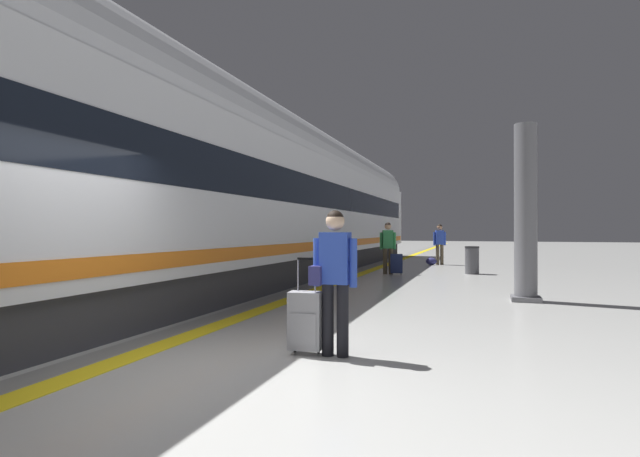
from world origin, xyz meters
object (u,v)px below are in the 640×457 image
Objects in this scene: waste_bin at (472,260)px; platform_pillar at (526,216)px; duffel_bag_mid at (431,261)px; passenger_near at (388,244)px; high_speed_train at (252,190)px; suitcase_near at (396,264)px; traveller_foreground at (334,272)px; rolling_suitcase_foreground at (305,320)px; passenger_mid at (440,241)px.

platform_pillar is at bearing -78.81° from waste_bin.
passenger_near is at bearing -101.63° from duffel_bag_mid.
high_speed_train is 48.25× the size of suitcase_near.
platform_pillar reaches higher than traveller_foreground.
high_speed_train is 19.18× the size of passenger_near.
passenger_near is at bearing 127.52° from platform_pillar.
suitcase_near is at bearing -153.41° from waste_bin.
passenger_near is at bearing 97.46° from traveller_foreground.
traveller_foreground reaches higher than suitcase_near.
rolling_suitcase_foreground is 1.66× the size of suitcase_near.
rolling_suitcase_foreground is 14.72m from duffel_bag_mid.
passenger_mid is 1.86× the size of waste_bin.
rolling_suitcase_foreground is 11.21m from waste_bin.
duffel_bag_mid is (-0.39, 14.68, -0.81)m from traveller_foreground.
high_speed_train is 9.72m from duffel_bag_mid.
duffel_bag_mid is at bearing 66.18° from high_speed_train.
waste_bin is at bearing 19.28° from passenger_near.
passenger_near reaches higher than duffel_bag_mid.
passenger_mid is at bearing 65.03° from high_speed_train.
high_speed_train reaches higher than suitcase_near.
passenger_mid is at bearing 88.99° from rolling_suitcase_foreground.
high_speed_train is 5.44m from suitcase_near.
rolling_suitcase_foreground is 9.96m from suitcase_near.
passenger_mid is at bearing 79.43° from suitcase_near.
passenger_near is 4.72m from duffel_bag_mid.
passenger_near reaches higher than passenger_mid.
platform_pillar is 3.96× the size of waste_bin.
waste_bin reaches higher than suitcase_near.
duffel_bag_mid is (-0.32, -0.23, -0.83)m from passenger_mid.
duffel_bag_mid is (3.81, 8.63, -2.35)m from high_speed_train.
duffel_bag_mid is at bearing 91.52° from traveller_foreground.
duffel_bag_mid is 9.99m from platform_pillar.
platform_pillar is (3.44, -4.67, 1.36)m from suitcase_near.
rolling_suitcase_foreground is at bearing -117.73° from platform_pillar.
platform_pillar is at bearing -73.34° from duffel_bag_mid.
duffel_bag_mid is at bearing 90.22° from rolling_suitcase_foreground.
waste_bin is (2.61, 0.91, -0.53)m from passenger_near.
high_speed_train reaches higher than traveller_foreground.
traveller_foreground is 1.83× the size of waste_bin.
passenger_near is at bearing -160.72° from waste_bin.
traveller_foreground is 14.71m from duffel_bag_mid.
high_speed_train is at bearing -125.13° from passenger_near.
traveller_foreground is 5.82m from platform_pillar.
traveller_foreground is at bearing -88.48° from duffel_bag_mid.
traveller_foreground reaches higher than waste_bin.
rolling_suitcase_foreground reaches higher than suitcase_near.
suitcase_near is (0.32, -0.23, -0.62)m from passenger_near.
platform_pillar is at bearing 62.27° from rolling_suitcase_foreground.
waste_bin is at bearing 101.19° from platform_pillar.
duffel_bag_mid is (-0.06, 14.72, -0.24)m from rolling_suitcase_foreground.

